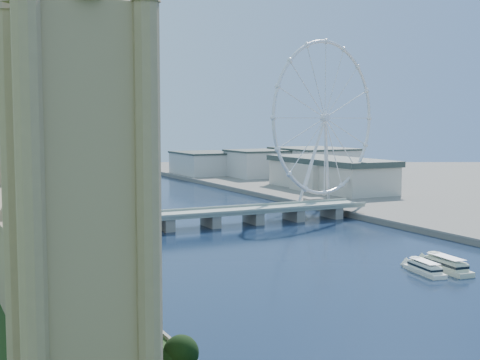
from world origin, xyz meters
TOP-DOWN VIEW (x-y plane):
  - victoria_tower at (-135.00, 55.00)m, footprint 28.16×28.16m
  - parliament_range at (-128.00, 170.00)m, footprint 24.00×200.00m
  - westminster_bridge at (0.00, 300.00)m, footprint 220.00×22.00m
  - london_eye at (119.98, 355.08)m, footprint 113.60×39.12m
  - county_hall at (175.00, 430.00)m, footprint 54.00×144.00m
  - city_skyline at (39.22, 560.08)m, footprint 505.00×280.00m
  - tour_boat_near at (32.93, 141.96)m, footprint 11.28×28.30m
  - tour_boat_far at (44.47, 141.23)m, footprint 11.47×32.81m

SIDE VIEW (x-z plane):
  - county_hall at x=175.00m, z-range -17.50..17.50m
  - tour_boat_near at x=32.93m, z-range -3.03..3.03m
  - tour_boat_far at x=44.47m, z-range -3.56..3.56m
  - westminster_bridge at x=0.00m, z-range 1.88..11.38m
  - city_skyline at x=39.22m, z-range 0.96..32.96m
  - parliament_range at x=-128.00m, z-range -16.52..53.48m
  - victoria_tower at x=-135.00m, z-range -1.51..110.49m
  - london_eye at x=119.98m, z-range 5.37..129.67m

